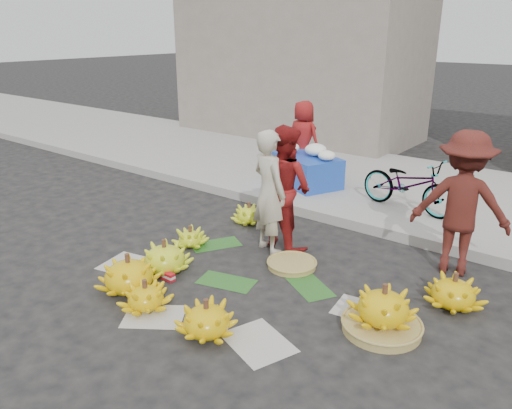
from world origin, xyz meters
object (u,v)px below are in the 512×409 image
Objects in this scene: vendor_cream at (269,192)px; bicycle at (409,184)px; banana_bunch_0 at (165,257)px; flower_table at (306,167)px; banana_bunch_4 at (383,311)px.

vendor_cream is 1.03× the size of bicycle.
banana_bunch_0 is 0.56× the size of flower_table.
flower_table is 0.95× the size of bicycle.
banana_bunch_0 is 1.52m from vendor_cream.
banana_bunch_0 is 0.51× the size of vendor_cream.
flower_table is (-1.00, 2.46, -0.38)m from vendor_cream.
vendor_cream reaches higher than bicycle.
flower_table is (-0.38, 3.70, 0.24)m from banana_bunch_0.
banana_bunch_4 is (2.58, 0.42, 0.04)m from banana_bunch_0.
bicycle is (-1.01, 3.09, 0.31)m from banana_bunch_4.
vendor_cream is 1.09× the size of flower_table.
vendor_cream is at bearing 63.54° from banana_bunch_0.
bicycle reaches higher than flower_table.
bicycle is at bearing 66.04° from banana_bunch_0.
banana_bunch_0 is at bearing 83.41° from vendor_cream.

